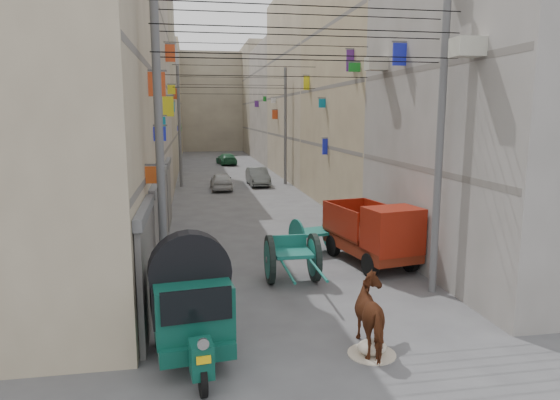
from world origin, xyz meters
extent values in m
cube|color=#69635D|center=(-4.12, 8.00, 3.20)|extent=(0.25, 9.80, 0.18)
cube|color=#69635D|center=(-4.12, 8.00, 6.20)|extent=(0.25, 9.80, 0.18)
cube|color=#AFA296|center=(-8.00, 19.00, 6.00)|extent=(8.00, 12.00, 12.00)
cube|color=#69635D|center=(-4.12, 19.00, 3.20)|extent=(0.25, 11.76, 0.18)
cube|color=#69635D|center=(-4.12, 19.00, 6.20)|extent=(0.25, 11.76, 0.18)
cube|color=#69635D|center=(-4.12, 19.00, 9.20)|extent=(0.25, 11.76, 0.18)
cube|color=tan|center=(-8.00, 32.00, 7.00)|extent=(8.00, 14.00, 14.00)
cube|color=#69635D|center=(-4.12, 32.00, 3.20)|extent=(0.25, 13.72, 0.18)
cube|color=#69635D|center=(-4.12, 32.00, 6.20)|extent=(0.25, 13.72, 0.18)
cube|color=#69635D|center=(-4.12, 32.00, 9.20)|extent=(0.25, 13.72, 0.18)
cube|color=gray|center=(-8.00, 46.00, 5.90)|extent=(8.00, 14.00, 11.80)
cube|color=#69635D|center=(-4.12, 46.00, 3.20)|extent=(0.25, 13.72, 0.18)
cube|color=#69635D|center=(-4.12, 46.00, 6.20)|extent=(0.25, 13.72, 0.18)
cube|color=#69635D|center=(-4.12, 46.00, 9.20)|extent=(0.25, 13.72, 0.18)
cube|color=tan|center=(-8.00, 59.00, 6.75)|extent=(8.00, 12.00, 13.50)
cube|color=#69635D|center=(-4.12, 59.00, 3.20)|extent=(0.25, 11.76, 0.18)
cube|color=#69635D|center=(-4.12, 59.00, 6.20)|extent=(0.25, 11.76, 0.18)
cube|color=#69635D|center=(-4.12, 59.00, 9.20)|extent=(0.25, 11.76, 0.18)
cube|color=gray|center=(8.00, 8.00, 6.50)|extent=(8.00, 10.00, 13.00)
cube|color=#69635D|center=(4.12, 8.00, 3.20)|extent=(0.25, 9.80, 0.18)
cube|color=#69635D|center=(4.12, 8.00, 6.20)|extent=(0.25, 9.80, 0.18)
cube|color=tan|center=(8.00, 19.00, 6.00)|extent=(8.00, 12.00, 12.00)
cube|color=#69635D|center=(4.12, 19.00, 3.20)|extent=(0.25, 11.76, 0.18)
cube|color=#69635D|center=(4.12, 19.00, 6.20)|extent=(0.25, 11.76, 0.18)
cube|color=#69635D|center=(4.12, 19.00, 9.20)|extent=(0.25, 11.76, 0.18)
cube|color=tan|center=(8.00, 32.00, 7.00)|extent=(8.00, 14.00, 14.00)
cube|color=#69635D|center=(4.12, 32.00, 3.20)|extent=(0.25, 13.72, 0.18)
cube|color=#69635D|center=(4.12, 32.00, 6.20)|extent=(0.25, 13.72, 0.18)
cube|color=#69635D|center=(4.12, 32.00, 9.20)|extent=(0.25, 13.72, 0.18)
cube|color=#AFA296|center=(8.00, 46.00, 5.90)|extent=(8.00, 14.00, 11.80)
cube|color=#69635D|center=(4.12, 46.00, 3.20)|extent=(0.25, 13.72, 0.18)
cube|color=#69635D|center=(4.12, 46.00, 6.20)|extent=(0.25, 13.72, 0.18)
cube|color=#69635D|center=(4.12, 46.00, 9.20)|extent=(0.25, 13.72, 0.18)
cube|color=tan|center=(8.00, 59.00, 6.75)|extent=(8.00, 12.00, 13.50)
cube|color=#69635D|center=(4.12, 59.00, 3.20)|extent=(0.25, 11.76, 0.18)
cube|color=#69635D|center=(4.12, 59.00, 6.20)|extent=(0.25, 11.76, 0.18)
cube|color=#69635D|center=(4.12, 59.00, 9.20)|extent=(0.25, 11.76, 0.18)
cube|color=tan|center=(0.00, 66.00, 6.50)|extent=(22.00, 10.00, 13.00)
cube|color=#4B4B50|center=(-3.92, 4.80, 1.30)|extent=(0.12, 3.00, 2.60)
cube|color=#5A5A5C|center=(-3.90, 4.80, 2.75)|extent=(0.18, 3.20, 0.25)
cube|color=#4B4B50|center=(-3.92, 8.50, 1.30)|extent=(0.12, 3.00, 2.60)
cube|color=#5A5A5C|center=(-3.90, 8.50, 2.75)|extent=(0.18, 3.20, 0.25)
cube|color=#4B4B50|center=(-3.92, 12.20, 1.30)|extent=(0.12, 3.00, 2.60)
cube|color=#5A5A5C|center=(-3.90, 12.20, 2.75)|extent=(0.18, 3.20, 0.25)
cube|color=#4B4B50|center=(-3.92, 16.00, 1.30)|extent=(0.12, 3.00, 2.60)
cube|color=#5A5A5C|center=(-3.90, 16.00, 2.75)|extent=(0.18, 3.20, 0.25)
cube|color=silver|center=(3.81, 34.28, 5.98)|extent=(0.38, 0.08, 0.41)
cube|color=#167E23|center=(-3.86, 41.61, 3.62)|extent=(0.27, 0.08, 0.71)
cube|color=#D95319|center=(-3.78, 6.43, 3.35)|extent=(0.44, 0.08, 0.42)
cube|color=yellow|center=(-3.77, 15.80, 5.17)|extent=(0.45, 0.08, 0.84)
cube|color=#55217A|center=(3.79, 44.88, 5.91)|extent=(0.41, 0.08, 0.59)
cube|color=#1B25BF|center=(-3.81, 9.76, 4.24)|extent=(0.38, 0.08, 0.44)
cube|color=#CB441B|center=(3.78, 33.54, 4.85)|extent=(0.43, 0.08, 0.72)
cube|color=#167E23|center=(3.86, 39.62, 6.25)|extent=(0.28, 0.08, 0.44)
cube|color=#CB441B|center=(-3.76, 20.00, 7.85)|extent=(0.48, 0.08, 0.84)
cube|color=#1B25BF|center=(-3.85, 38.07, 3.67)|extent=(0.31, 0.08, 0.44)
cube|color=#0D7896|center=(3.82, 19.02, 5.41)|extent=(0.35, 0.08, 0.45)
cube|color=yellow|center=(3.83, 22.65, 6.65)|extent=(0.34, 0.08, 0.79)
cube|color=#0D7896|center=(-3.86, 12.02, 4.50)|extent=(0.28, 0.08, 0.52)
cube|color=#CB441B|center=(-3.86, 29.62, 6.26)|extent=(0.28, 0.08, 0.74)
cube|color=#1B25BF|center=(3.87, 18.51, 3.22)|extent=(0.26, 0.08, 0.80)
cube|color=#D95319|center=(3.83, 9.37, 6.69)|extent=(0.34, 0.08, 0.55)
cube|color=#CB441B|center=(-3.76, 8.55, 5.67)|extent=(0.47, 0.08, 0.67)
cube|color=yellow|center=(-3.80, 21.15, 6.14)|extent=(0.40, 0.08, 0.47)
cube|color=#0D7896|center=(-3.84, 21.66, 5.24)|extent=(0.32, 0.08, 0.55)
cube|color=#167E23|center=(3.76, 13.74, 6.73)|extent=(0.47, 0.08, 0.35)
cube|color=#55217A|center=(3.84, 14.58, 7.07)|extent=(0.32, 0.08, 0.89)
cube|color=#1B25BF|center=(3.78, 9.29, 6.73)|extent=(0.44, 0.08, 0.69)
cube|color=#55217A|center=(-4.06, 6.00, 3.00)|extent=(0.10, 3.20, 0.80)
cube|color=yellow|center=(-4.06, 15.00, 3.00)|extent=(0.10, 3.20, 0.80)
cube|color=#0D7896|center=(-4.06, 27.00, 3.00)|extent=(0.10, 3.20, 0.80)
cube|color=#1B25BF|center=(-4.06, 39.00, 3.00)|extent=(0.10, 3.20, 0.80)
cube|color=#CB441B|center=(4.06, 6.00, 3.00)|extent=(0.10, 3.20, 0.80)
cube|color=yellow|center=(4.06, 15.00, 3.00)|extent=(0.10, 3.20, 0.80)
cube|color=#1B25BF|center=(4.06, 27.00, 3.00)|extent=(0.10, 3.20, 0.80)
cube|color=#D95319|center=(4.06, 39.00, 3.00)|extent=(0.10, 3.20, 0.80)
cube|color=#B2B0A0|center=(3.65, 5.00, 6.40)|extent=(0.70, 0.55, 0.45)
cube|color=#B2B0A0|center=(3.65, 11.00, 6.60)|extent=(0.70, 0.55, 0.45)
cylinder|color=#5A5A5C|center=(-3.60, 6.00, 4.00)|extent=(0.20, 0.20, 8.00)
cylinder|color=#5A5A5C|center=(3.60, 6.00, 4.00)|extent=(0.20, 0.20, 8.00)
cylinder|color=#5A5A5C|center=(-3.60, 28.00, 4.00)|extent=(0.20, 0.20, 8.00)
cylinder|color=#5A5A5C|center=(3.60, 28.00, 4.00)|extent=(0.20, 0.20, 8.00)
cylinder|color=black|center=(0.00, 5.50, 6.20)|extent=(7.40, 0.02, 0.02)
cylinder|color=black|center=(0.00, 5.50, 6.80)|extent=(7.40, 0.02, 0.02)
cylinder|color=black|center=(0.00, 5.50, 7.30)|extent=(7.40, 0.02, 0.02)
cylinder|color=black|center=(0.00, 6.50, 6.20)|extent=(7.40, 0.02, 0.02)
cylinder|color=black|center=(0.00, 6.50, 6.80)|extent=(7.40, 0.02, 0.02)
cylinder|color=black|center=(0.00, 6.50, 7.30)|extent=(7.40, 0.02, 0.02)
cylinder|color=black|center=(0.00, 12.00, 6.20)|extent=(7.40, 0.02, 0.02)
cylinder|color=black|center=(0.00, 12.00, 6.80)|extent=(7.40, 0.02, 0.02)
cylinder|color=black|center=(0.00, 12.00, 7.30)|extent=(7.40, 0.02, 0.02)
cylinder|color=black|center=(0.00, 20.00, 6.20)|extent=(7.40, 0.02, 0.02)
cylinder|color=black|center=(0.00, 20.00, 6.80)|extent=(7.40, 0.02, 0.02)
cylinder|color=black|center=(0.00, 20.00, 7.30)|extent=(7.40, 0.02, 0.02)
cylinder|color=black|center=(0.00, 28.00, 6.20)|extent=(7.40, 0.02, 0.02)
cylinder|color=black|center=(0.00, 28.00, 6.80)|extent=(7.40, 0.02, 0.02)
cylinder|color=black|center=(0.00, 28.00, 7.30)|extent=(7.40, 0.02, 0.02)
cylinder|color=black|center=(-2.78, 1.83, 0.31)|extent=(0.21, 0.63, 0.62)
cylinder|color=black|center=(-3.64, 3.86, 0.31)|extent=(0.21, 0.63, 0.62)
cylinder|color=black|center=(-2.43, 4.00, 0.31)|extent=(0.21, 0.63, 0.62)
cube|color=#0C4437|center=(-2.95, 3.27, 0.53)|extent=(1.63, 2.26, 0.31)
cube|color=#0C4437|center=(-2.79, 1.89, 0.67)|extent=(0.45, 0.54, 0.61)
cylinder|color=silver|center=(-2.76, 1.63, 1.06)|extent=(0.21, 0.08, 0.20)
cube|color=yellow|center=(-2.75, 1.61, 0.78)|extent=(0.25, 0.06, 0.13)
cube|color=#0C4437|center=(-2.96, 3.32, 1.17)|extent=(1.66, 2.05, 1.06)
cube|color=black|center=(-2.84, 2.36, 1.45)|extent=(1.28, 0.22, 0.61)
cube|color=black|center=(-3.69, 3.23, 1.28)|extent=(0.21, 1.33, 0.72)
cube|color=black|center=(-2.23, 3.41, 1.28)|extent=(0.21, 1.33, 0.72)
cube|color=white|center=(-2.84, 2.33, 0.61)|extent=(1.39, 0.22, 0.07)
cylinder|color=black|center=(-0.72, 7.46, 0.71)|extent=(0.16, 1.42, 1.42)
cylinder|color=#166156|center=(-0.72, 7.46, 0.71)|extent=(0.18, 1.11, 1.10)
cylinder|color=#5A5A5C|center=(-0.72, 7.46, 0.71)|extent=(0.22, 0.18, 0.18)
cylinder|color=black|center=(0.59, 7.45, 0.71)|extent=(0.16, 1.42, 1.42)
cylinder|color=#166156|center=(0.59, 7.45, 0.71)|extent=(0.18, 1.11, 1.10)
cylinder|color=#5A5A5C|center=(0.59, 7.45, 0.71)|extent=(0.22, 0.18, 0.18)
cylinder|color=#5A5A5C|center=(-0.06, 7.45, 0.71)|extent=(1.37, 0.09, 0.08)
cube|color=#166156|center=(-0.06, 7.45, 0.89)|extent=(1.07, 1.12, 0.10)
cube|color=#166156|center=(-0.06, 7.96, 1.11)|extent=(1.06, 0.09, 0.35)
cylinder|color=#166156|center=(-0.48, 6.19, 0.81)|extent=(0.08, 2.33, 0.07)
cylinder|color=#166156|center=(0.33, 6.18, 0.81)|extent=(0.08, 2.33, 0.07)
cylinder|color=black|center=(2.34, 7.50, 0.37)|extent=(0.33, 0.76, 0.73)
cylinder|color=black|center=(1.88, 9.90, 0.37)|extent=(0.33, 0.76, 0.73)
cylinder|color=black|center=(3.75, 7.77, 0.37)|extent=(0.33, 0.76, 0.73)
cylinder|color=black|center=(3.29, 10.17, 0.37)|extent=(0.33, 0.76, 0.73)
cube|color=#631D0E|center=(2.81, 8.83, 0.61)|extent=(2.27, 3.89, 0.39)
cube|color=maroon|center=(3.06, 7.58, 1.38)|extent=(1.80, 1.45, 1.38)
cube|color=black|center=(3.15, 7.07, 1.50)|extent=(1.43, 0.34, 0.61)
cube|color=#631D0E|center=(2.70, 9.43, 0.91)|extent=(2.09, 2.71, 0.13)
cube|color=maroon|center=(1.91, 9.28, 1.38)|extent=(0.53, 2.41, 0.94)
cube|color=maroon|center=(3.49, 9.59, 1.38)|extent=(0.53, 2.41, 0.94)
cube|color=maroon|center=(2.47, 10.61, 1.38)|extent=(1.64, 0.38, 0.94)
cylinder|color=#166156|center=(0.68, 10.30, 0.63)|extent=(0.35, 1.23, 1.25)
cylinder|color=#166156|center=(1.99, 10.61, 0.63)|extent=(0.35, 1.23, 1.25)
cube|color=#166156|center=(1.33, 10.45, 0.74)|extent=(1.42, 1.31, 0.10)
cylinder|color=#5A5A5C|center=(1.33, 10.45, 0.63)|extent=(1.38, 0.40, 0.08)
ellipsoid|color=#C2B5A0|center=(0.65, 2.78, 0.15)|extent=(0.61, 0.49, 0.31)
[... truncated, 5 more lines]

